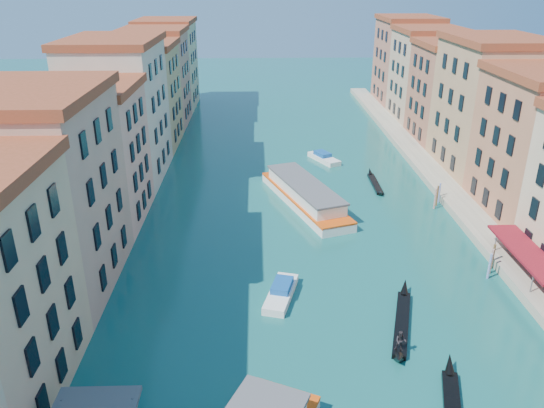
{
  "coord_description": "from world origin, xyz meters",
  "views": [
    {
      "loc": [
        -5.32,
        -7.94,
        29.06
      ],
      "look_at": [
        -3.8,
        45.13,
        6.09
      ],
      "focal_mm": 35.0,
      "sensor_mm": 36.0,
      "label": 1
    }
  ],
  "objects": [
    {
      "name": "left_bank_palazzos",
      "position": [
        -26.0,
        64.68,
        9.71
      ],
      "size": [
        12.8,
        128.4,
        21.0
      ],
      "color": "#C6B98F",
      "rests_on": "ground"
    },
    {
      "name": "right_bank_palazzos",
      "position": [
        30.0,
        65.0,
        9.75
      ],
      "size": [
        12.8,
        128.4,
        21.0
      ],
      "color": "#AE403C",
      "rests_on": "ground"
    },
    {
      "name": "quay",
      "position": [
        22.0,
        65.0,
        0.5
      ],
      "size": [
        4.0,
        140.0,
        1.0
      ],
      "primitive_type": "cube",
      "color": "gray",
      "rests_on": "ground"
    },
    {
      "name": "mooring_poles_right",
      "position": [
        19.1,
        28.8,
        1.3
      ],
      "size": [
        1.44,
        54.24,
        3.2
      ],
      "color": "brown",
      "rests_on": "ground"
    },
    {
      "name": "vaporetto_far",
      "position": [
        1.08,
        59.1,
        1.4
      ],
      "size": [
        11.41,
        21.28,
        3.11
      ],
      "rotation": [
        0.0,
        0.0,
        0.34
      ],
      "color": "white",
      "rests_on": "ground"
    },
    {
      "name": "gondola_right",
      "position": [
        7.43,
        30.96,
        0.49
      ],
      "size": [
        4.67,
        12.54,
        2.56
      ],
      "rotation": [
        0.0,
        0.0,
        -0.3
      ],
      "color": "black",
      "rests_on": "ground"
    },
    {
      "name": "gondola_far",
      "position": [
        12.33,
        66.12,
        0.31
      ],
      "size": [
        1.14,
        10.52,
        1.49
      ],
      "rotation": [
        0.0,
        0.0,
        -0.02
      ],
      "color": "black",
      "rests_on": "ground"
    },
    {
      "name": "motorboat_mid",
      "position": [
        -3.16,
        36.19,
        0.55
      ],
      "size": [
        3.88,
        7.13,
        1.41
      ],
      "rotation": [
        0.0,
        0.0,
        -0.27
      ],
      "color": "white",
      "rests_on": "ground"
    },
    {
      "name": "motorboat_far",
      "position": [
        5.91,
        77.5,
        0.57
      ],
      "size": [
        5.15,
        7.29,
        1.46
      ],
      "rotation": [
        0.0,
        0.0,
        0.47
      ],
      "color": "white",
      "rests_on": "ground"
    }
  ]
}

